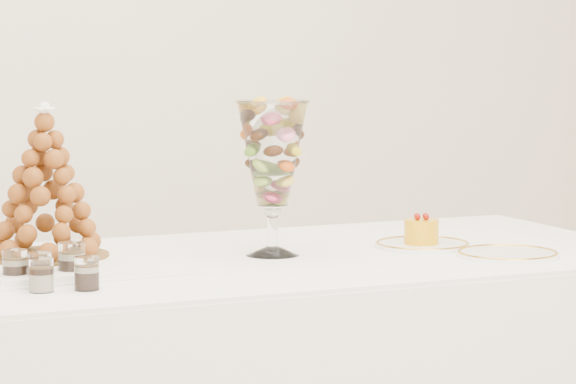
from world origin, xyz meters
TOP-DOWN VIEW (x-y plane):
  - lace_tray at (-0.47, 0.34)m, footprint 0.57×0.44m
  - macaron_vase at (0.07, 0.29)m, footprint 0.16×0.16m
  - cake_plate at (0.45, 0.24)m, footprint 0.23×0.23m
  - spare_plate at (0.55, 0.04)m, footprint 0.24×0.24m
  - verrine_a at (-0.56, 0.20)m, footprint 0.05×0.05m
  - verrine_b at (-0.52, 0.16)m, footprint 0.06×0.06m
  - verrine_c at (-0.44, 0.20)m, footprint 0.07×0.07m
  - verrine_d at (-0.54, 0.08)m, footprint 0.06×0.06m
  - verrine_e at (-0.45, 0.06)m, footprint 0.06×0.06m
  - croquembouche at (-0.44, 0.39)m, footprint 0.28×0.28m
  - mousse_cake at (0.44, 0.24)m, footprint 0.08×0.08m

SIDE VIEW (x-z plane):
  - spare_plate at x=0.55m, z-range 0.83..0.84m
  - cake_plate at x=0.45m, z-range 0.83..0.84m
  - lace_tray at x=-0.47m, z-range 0.83..0.85m
  - verrine_b at x=-0.52m, z-range 0.83..0.90m
  - verrine_d at x=-0.54m, z-range 0.83..0.90m
  - verrine_e at x=-0.45m, z-range 0.83..0.90m
  - verrine_a at x=-0.56m, z-range 0.83..0.90m
  - verrine_c at x=-0.44m, z-range 0.83..0.91m
  - mousse_cake at x=0.44m, z-range 0.84..0.91m
  - croquembouche at x=-0.44m, z-range 0.85..1.19m
  - macaron_vase at x=0.07m, z-range 0.89..1.25m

